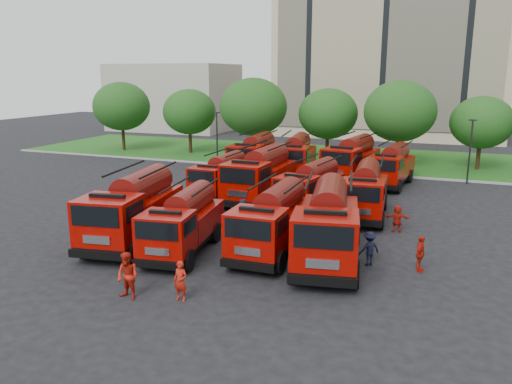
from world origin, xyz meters
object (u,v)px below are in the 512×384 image
(fire_truck_5, at_px, (261,175))
(firefighter_5, at_px, (396,232))
(fire_truck_3, at_px, (328,224))
(fire_truck_4, at_px, (222,176))
(fire_truck_7, at_px, (365,191))
(fire_truck_10, at_px, (352,159))
(firefighter_4, at_px, (243,226))
(fire_truck_8, at_px, (255,155))
(firefighter_0, at_px, (181,300))
(fire_truck_1, at_px, (184,222))
(firefighter_2, at_px, (419,271))
(fire_truck_0, at_px, (134,208))
(fire_truck_2, at_px, (273,221))
(fire_truck_9, at_px, (296,157))
(firefighter_1, at_px, (129,299))
(firefighter_3, at_px, (368,265))
(fire_truck_11, at_px, (392,166))
(fire_truck_6, at_px, (311,187))

(fire_truck_5, bearing_deg, firefighter_5, -20.98)
(fire_truck_3, height_order, fire_truck_4, fire_truck_3)
(fire_truck_7, relative_size, firefighter_5, 4.72)
(fire_truck_10, bearing_deg, firefighter_4, -95.36)
(fire_truck_3, xyz_separation_m, fire_truck_7, (0.39, 8.32, -0.19))
(fire_truck_8, bearing_deg, firefighter_0, -79.02)
(firefighter_0, xyz_separation_m, firefighter_4, (-1.47, 9.86, 0.00))
(fire_truck_4, distance_m, fire_truck_8, 7.83)
(fire_truck_1, xyz_separation_m, fire_truck_10, (4.56, 19.68, 0.28))
(fire_truck_1, height_order, firefighter_2, fire_truck_1)
(fire_truck_8, bearing_deg, fire_truck_5, -69.92)
(fire_truck_10, bearing_deg, fire_truck_7, -67.30)
(fire_truck_3, relative_size, firefighter_4, 5.15)
(fire_truck_10, distance_m, firefighter_0, 24.74)
(firefighter_2, relative_size, firefighter_5, 1.08)
(fire_truck_0, relative_size, fire_truck_2, 1.14)
(fire_truck_2, distance_m, fire_truck_7, 8.65)
(fire_truck_9, bearing_deg, fire_truck_3, -76.91)
(fire_truck_4, distance_m, firefighter_1, 17.13)
(fire_truck_2, xyz_separation_m, fire_truck_10, (0.46, 18.22, 0.18))
(fire_truck_5, distance_m, fire_truck_10, 9.97)
(fire_truck_4, relative_size, fire_truck_9, 0.81)
(firefighter_3, bearing_deg, fire_truck_5, -88.58)
(firefighter_3, bearing_deg, firefighter_0, 3.83)
(fire_truck_11, distance_m, firefighter_3, 17.73)
(fire_truck_8, xyz_separation_m, firefighter_1, (4.18, -24.47, -1.75))
(fire_truck_4, bearing_deg, fire_truck_1, -73.46)
(fire_truck_8, relative_size, fire_truck_9, 0.97)
(fire_truck_2, bearing_deg, fire_truck_1, -161.09)
(fire_truck_4, xyz_separation_m, firefighter_2, (14.12, -9.68, -1.48))
(fire_truck_11, relative_size, firefighter_2, 4.32)
(fire_truck_0, relative_size, fire_truck_4, 1.25)
(firefighter_2, distance_m, firefighter_4, 10.48)
(fire_truck_9, relative_size, fire_truck_10, 0.99)
(fire_truck_1, height_order, fire_truck_2, fire_truck_2)
(fire_truck_7, relative_size, firefighter_1, 3.79)
(fire_truck_4, bearing_deg, fire_truck_5, -4.81)
(fire_truck_11, relative_size, firefighter_0, 4.45)
(fire_truck_6, bearing_deg, firefighter_3, -50.98)
(firefighter_0, height_order, firefighter_4, firefighter_0)
(fire_truck_0, height_order, fire_truck_4, fire_truck_0)
(fire_truck_8, height_order, fire_truck_11, fire_truck_8)
(firefighter_4, bearing_deg, firefighter_5, -138.03)
(fire_truck_1, xyz_separation_m, fire_truck_5, (-0.06, 10.84, 0.30))
(fire_truck_5, bearing_deg, fire_truck_9, 91.13)
(firefighter_3, bearing_deg, firefighter_1, -1.42)
(fire_truck_4, relative_size, fire_truck_10, 0.80)
(fire_truck_2, relative_size, fire_truck_10, 0.87)
(fire_truck_4, bearing_deg, firefighter_1, -76.61)
(fire_truck_0, relative_size, fire_truck_3, 0.99)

